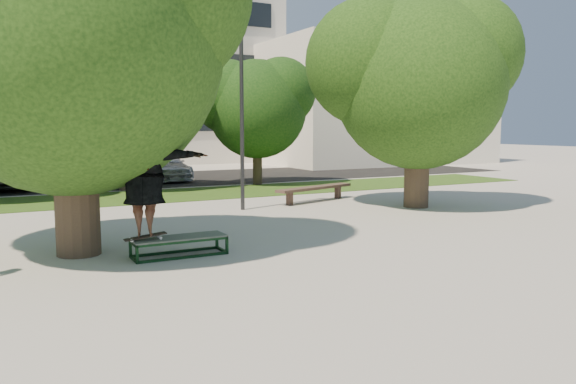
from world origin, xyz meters
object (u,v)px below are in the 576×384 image
tree_left (63,23)px  car_grey (122,169)px  tree_right (415,74)px  car_silver_b (163,166)px  bench (315,189)px  grind_box (179,246)px  car_dark (10,171)px  lamppost (242,104)px

tree_left → car_grey: size_ratio=1.50×
tree_right → car_silver_b: 13.62m
bench → car_grey: car_grey is taller
grind_box → car_dark: 14.88m
tree_right → grind_box: 9.79m
lamppost → car_silver_b: size_ratio=1.36×
grind_box → car_grey: car_grey is taller
bench → car_grey: size_ratio=0.69×
tree_left → grind_box: bearing=-32.2°
lamppost → grind_box: bearing=-124.8°
car_dark → car_silver_b: size_ratio=0.96×
lamppost → grind_box: (-3.50, -5.03, -2.96)m
tree_right → lamppost: (-4.92, 1.92, -0.94)m
lamppost → bench: lamppost is taller
grind_box → car_dark: car_dark is taller
tree_right → bench: bearing=129.1°
tree_left → car_grey: 14.59m
car_grey → car_silver_b: bearing=33.2°
car_grey → car_silver_b: car_grey is taller
tree_left → tree_right: bearing=11.0°
tree_right → car_dark: tree_right is taller
grind_box → car_grey: (1.93, 14.72, 0.47)m
tree_right → grind_box: (-8.42, -3.12, -3.90)m
car_dark → tree_right: bearing=-43.9°
tree_right → bench: (-2.04, 2.51, -3.67)m
grind_box → car_dark: (-2.50, 14.66, 0.52)m
tree_right → car_grey: tree_right is taller
lamppost → bench: bearing=11.6°
tree_right → car_grey: 13.73m
car_dark → bench: bearing=-42.8°
grind_box → car_grey: bearing=82.5°
grind_box → lamppost: bearing=55.2°
bench → car_silver_b: car_silver_b is taller
car_dark → car_grey: size_ratio=0.90×
grind_box → bench: (6.38, 5.62, 0.24)m
tree_right → car_grey: (-6.48, 11.61, -3.43)m
tree_right → lamppost: 5.36m
lamppost → car_grey: bearing=99.2°
lamppost → car_grey: size_ratio=1.29×
tree_right → lamppost: bearing=158.7°
grind_box → tree_left: bearing=147.8°
car_silver_b → bench: bearing=-77.2°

